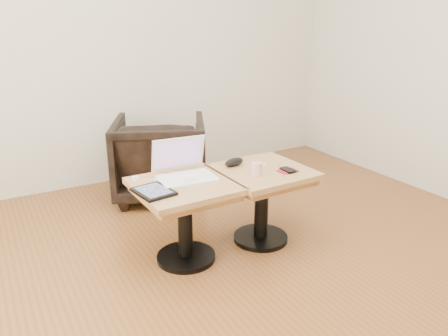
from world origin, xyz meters
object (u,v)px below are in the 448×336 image
side_table_left (184,203)px  laptop (184,170)px  striped_cup (257,169)px  armchair (160,158)px  side_table_right (262,187)px

side_table_left → laptop: 0.21m
striped_cup → armchair: armchair is taller
side_table_left → side_table_right: same height
side_table_left → laptop: bearing=61.6°
armchair → side_table_right: bearing=130.0°
side_table_left → side_table_right: 0.57m
side_table_right → armchair: (-0.30, 1.11, -0.05)m
laptop → striped_cup: (0.43, -0.19, -0.01)m
side_table_right → armchair: armchair is taller
side_table_left → side_table_right: bearing=-3.9°
side_table_right → laptop: bearing=166.2°
armchair → striped_cup: bearing=124.4°
side_table_left → armchair: bearing=74.4°
side_table_right → striped_cup: bearing=-143.6°
side_table_right → laptop: size_ratio=1.61×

